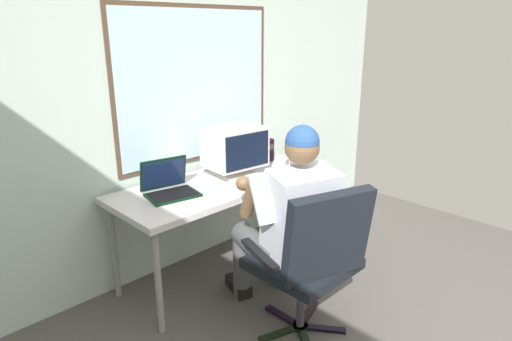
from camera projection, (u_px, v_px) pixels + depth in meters
The scene contains 8 objects.
wall_rear at pixel (159, 76), 2.99m from camera, with size 5.03×0.08×2.88m.
desk at pixel (223, 188), 3.11m from camera, with size 1.58×0.65×0.72m.
office_chair at pixel (313, 255), 2.42m from camera, with size 0.69×0.63×0.97m.
person_seated at pixel (288, 220), 2.61m from camera, with size 0.66×0.85×1.26m.
crt_monitor at pixel (235, 147), 3.15m from camera, with size 0.43×0.34×0.36m.
laptop at pixel (169, 185), 2.84m from camera, with size 0.36×0.32×0.23m.
wine_glass at pixel (290, 154), 3.36m from camera, with size 0.08×0.08×0.15m.
desk_speaker at pixel (268, 150), 3.53m from camera, with size 0.08×0.08×0.18m.
Camera 1 is at (-1.65, -0.17, 1.75)m, focal length 30.81 mm.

